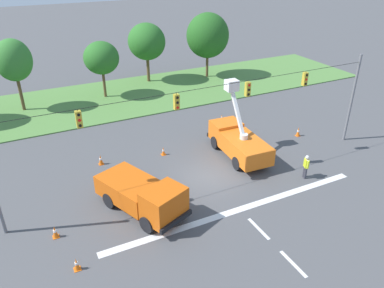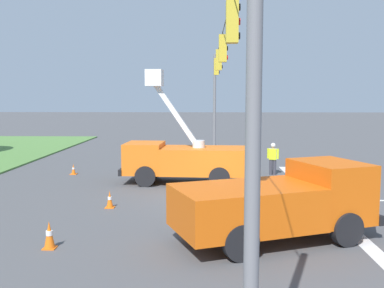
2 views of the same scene
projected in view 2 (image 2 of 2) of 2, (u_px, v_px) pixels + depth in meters
ground_plane at (220, 199)px, 18.88m from camera, size 200.00×200.00×0.00m
lane_markings at (354, 200)px, 18.70m from camera, size 17.60×15.25×0.01m
signal_gantry at (220, 90)px, 18.41m from camera, size 26.20×0.33×7.20m
utility_truck_bucket_lift at (183, 158)px, 22.33m from camera, size 2.68×6.33×5.62m
utility_truck_support_near at (280, 202)px, 13.42m from camera, size 4.55×6.49×2.30m
road_worker at (273, 157)px, 24.65m from camera, size 0.36×0.62×1.77m
traffic_cone_mid_left at (110, 200)px, 17.44m from camera, size 0.36×0.36×0.67m
traffic_cone_mid_right at (49, 235)px, 12.78m from camera, size 0.36×0.36×0.80m
traffic_cone_near_bucket at (180, 157)px, 28.86m from camera, size 0.36×0.36×0.81m
traffic_cone_lane_edge_a at (73, 169)px, 24.88m from camera, size 0.36×0.36×0.58m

